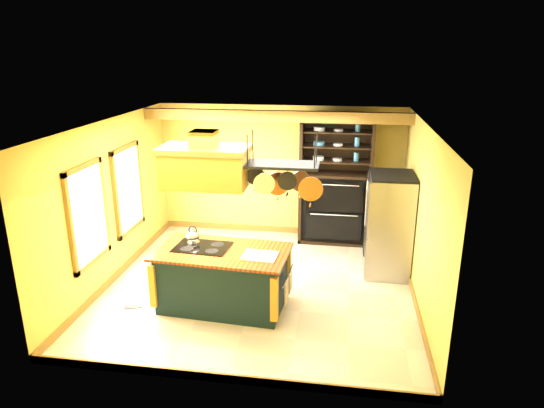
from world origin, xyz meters
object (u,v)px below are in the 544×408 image
(pot_rack, at_px, (283,174))
(refrigerator, at_px, (388,227))
(range_hood, at_px, (205,164))
(hutch, at_px, (335,196))
(kitchen_island, at_px, (223,278))

(pot_rack, distance_m, refrigerator, 2.60)
(range_hood, distance_m, hutch, 3.68)
(range_hood, xyz_separation_m, pot_rack, (1.11, 0.00, -0.09))
(kitchen_island, relative_size, refrigerator, 1.17)
(range_hood, distance_m, pot_rack, 1.12)
(range_hood, bearing_deg, pot_rack, 0.00)
(pot_rack, distance_m, hutch, 3.26)
(hutch, bearing_deg, pot_rack, -102.81)
(pot_rack, xyz_separation_m, hutch, (0.67, 2.96, -1.18))
(kitchen_island, distance_m, range_hood, 1.77)
(range_hood, relative_size, pot_rack, 1.14)
(refrigerator, bearing_deg, hutch, 124.49)
(range_hood, xyz_separation_m, refrigerator, (2.74, 1.57, -1.37))
(pot_rack, bearing_deg, kitchen_island, 179.95)
(pot_rack, bearing_deg, hutch, 77.19)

